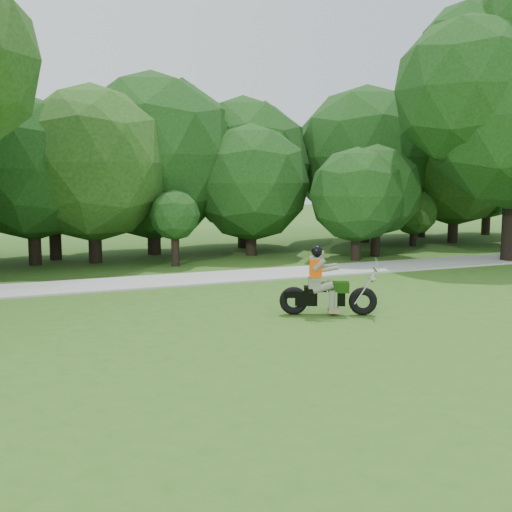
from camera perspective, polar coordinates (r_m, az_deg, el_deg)
ground at (r=13.95m, az=11.80°, el=-6.65°), size 100.00×100.00×0.00m
walkway at (r=20.91m, az=-0.56°, el=-1.73°), size 60.00×2.20×0.06m
tree_line at (r=27.39m, az=-2.54°, el=7.96°), size 38.20×11.58×7.50m
big_tree_east at (r=26.42m, az=21.70°, el=12.73°), size 9.07×6.89×10.46m
chopper_motorcycle at (r=15.25m, az=6.02°, el=-2.98°), size 2.23×1.31×1.66m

